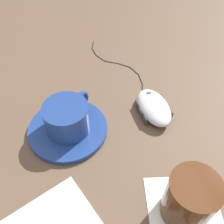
{
  "coord_description": "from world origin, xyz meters",
  "views": [
    {
      "loc": [
        0.05,
        0.23,
        0.41
      ],
      "look_at": [
        -0.02,
        -0.1,
        0.03
      ],
      "focal_mm": 40.0,
      "sensor_mm": 36.0,
      "label": 1
    }
  ],
  "objects": [
    {
      "name": "computer_mouse",
      "position": [
        -0.11,
        -0.11,
        0.02
      ],
      "size": [
        0.07,
        0.12,
        0.03
      ],
      "color": "silver",
      "rests_on": "ground"
    },
    {
      "name": "mouse_cable",
      "position": [
        -0.07,
        -0.29,
        0.0
      ],
      "size": [
        0.1,
        0.25,
        0.0
      ],
      "color": "black",
      "rests_on": "ground"
    },
    {
      "name": "napkin_under_glass",
      "position": [
        -0.09,
        0.11,
        0.0
      ],
      "size": [
        0.13,
        0.13,
        0.0
      ],
      "primitive_type": "cube",
      "rotation": [
        0.0,
        0.0,
        -0.16
      ],
      "color": "silver",
      "rests_on": "ground"
    },
    {
      "name": "coffee_cup",
      "position": [
        0.07,
        -0.09,
        0.04
      ],
      "size": [
        0.1,
        0.1,
        0.06
      ],
      "color": "navy",
      "rests_on": "saucer"
    },
    {
      "name": "drinking_glass",
      "position": [
        -0.09,
        0.11,
        0.05
      ],
      "size": [
        0.08,
        0.08,
        0.09
      ],
      "primitive_type": "cylinder",
      "color": "#4C2814",
      "rests_on": "napkin_under_glass"
    },
    {
      "name": "ground_plane",
      "position": [
        0.0,
        0.0,
        0.0
      ],
      "size": [
        3.0,
        3.0,
        0.0
      ],
      "primitive_type": "plane",
      "color": "brown"
    },
    {
      "name": "saucer",
      "position": [
        0.08,
        -0.09,
        0.01
      ],
      "size": [
        0.16,
        0.16,
        0.01
      ],
      "primitive_type": "cylinder",
      "color": "navy",
      "rests_on": "ground"
    }
  ]
}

